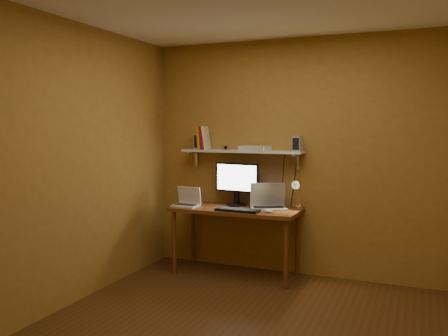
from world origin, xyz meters
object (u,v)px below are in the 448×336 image
at_px(desk, 236,216).
at_px(keyboard, 238,210).
at_px(mouse, 269,211).
at_px(speaker_right, 297,144).
at_px(desk_lamp, 298,191).
at_px(laptop, 268,202).
at_px(monitor, 237,182).
at_px(router, 255,148).
at_px(speaker_left, 199,141).
at_px(shelf_camera, 226,148).
at_px(wall_shelf, 242,152).
at_px(netbook, 187,201).

bearing_deg(desk, keyboard, -62.98).
height_order(mouse, speaker_right, speaker_right).
relative_size(desk_lamp, speaker_right, 2.29).
height_order(laptop, desk_lamp, desk_lamp).
bearing_deg(monitor, speaker_right, 11.02).
bearing_deg(mouse, keyboard, -167.49).
bearing_deg(router, desk_lamp, -6.10).
bearing_deg(monitor, speaker_left, -176.90).
height_order(laptop, router, router).
distance_m(keyboard, speaker_left, 1.01).
bearing_deg(shelf_camera, speaker_left, 169.85).
distance_m(mouse, speaker_right, 0.80).
distance_m(desk, desk_lamp, 0.73).
bearing_deg(router, wall_shelf, 174.83).
bearing_deg(netbook, laptop, 15.67).
xyz_separation_m(laptop, speaker_left, (-0.87, 0.08, 0.65)).
relative_size(wall_shelf, netbook, 4.79).
bearing_deg(wall_shelf, speaker_left, -178.80).
xyz_separation_m(desk, speaker_left, (-0.53, 0.18, 0.80)).
bearing_deg(mouse, speaker_right, 62.58).
xyz_separation_m(laptop, speaker_right, (0.29, 0.09, 0.63)).
bearing_deg(shelf_camera, keyboard, -49.34).
xyz_separation_m(netbook, speaker_right, (1.18, 0.29, 0.65)).
relative_size(mouse, speaker_right, 0.56).
relative_size(desk, monitor, 2.63).
height_order(speaker_left, shelf_camera, speaker_left).
relative_size(netbook, speaker_left, 1.56).
distance_m(netbook, speaker_right, 1.38).
relative_size(desk, laptop, 3.05).
bearing_deg(netbook, wall_shelf, 31.00).
height_order(monitor, shelf_camera, shelf_camera).
height_order(monitor, router, router).
bearing_deg(router, shelf_camera, -169.43).
relative_size(monitor, speaker_left, 2.85).
bearing_deg(speaker_left, speaker_right, -1.27).
bearing_deg(monitor, shelf_camera, -158.40).
height_order(keyboard, mouse, mouse).
relative_size(mouse, speaker_left, 0.49).
height_order(netbook, speaker_right, speaker_right).
bearing_deg(speaker_left, desk, -21.23).
height_order(monitor, mouse, monitor).
height_order(wall_shelf, netbook, wall_shelf).
bearing_deg(mouse, shelf_camera, 160.55).
xyz_separation_m(monitor, mouse, (0.47, -0.29, -0.25)).
relative_size(wall_shelf, keyboard, 2.98).
xyz_separation_m(monitor, netbook, (-0.50, -0.25, -0.21)).
relative_size(keyboard, mouse, 5.17).
xyz_separation_m(desk, shelf_camera, (-0.17, 0.12, 0.74)).
height_order(monitor, speaker_right, speaker_right).
bearing_deg(wall_shelf, monitor, -137.04).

